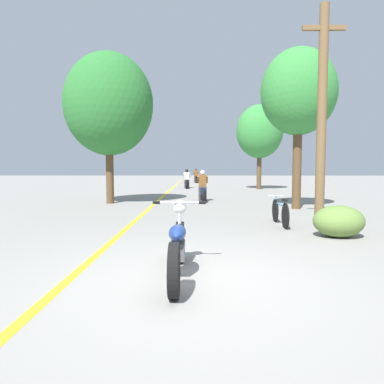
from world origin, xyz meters
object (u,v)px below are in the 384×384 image
object	(u,v)px
roadside_tree_right_far	(260,132)
motorcycle_rider_far	(196,177)
roadside_tree_right_near	(299,93)
motorcycle_foreground	(178,245)
bicycle_parked	(280,212)
utility_pole	(322,113)
motorcycle_rider_lead	(203,190)
roadside_tree_left	(109,105)
motorcycle_rider_mid	(187,181)

from	to	relation	value
roadside_tree_right_far	motorcycle_rider_far	xyz separation A→B (m)	(-4.42, 10.30, -3.46)
roadside_tree_right_near	motorcycle_foreground	xyz separation A→B (m)	(-3.97, -7.88, -3.78)
roadside_tree_right_far	bicycle_parked	distance (m)	15.67
roadside_tree_right_far	utility_pole	bearing A→B (deg)	-94.56
utility_pole	motorcycle_rider_lead	world-z (taller)	utility_pole
roadside_tree_right_near	motorcycle_foreground	distance (m)	9.60
roadside_tree_right_far	roadside_tree_left	xyz separation A→B (m)	(-8.08, -9.61, 0.13)
motorcycle_rider_lead	motorcycle_rider_mid	distance (m)	9.77
utility_pole	motorcycle_foreground	size ratio (longest dim) A/B	2.60
roadside_tree_right_near	motorcycle_rider_lead	bearing A→B (deg)	141.22
motorcycle_rider_mid	motorcycle_rider_lead	bearing A→B (deg)	-84.36
roadside_tree_right_near	roadside_tree_left	world-z (taller)	roadside_tree_left
motorcycle_rider_lead	motorcycle_rider_far	size ratio (longest dim) A/B	0.95
roadside_tree_right_near	roadside_tree_left	distance (m)	7.58
motorcycle_rider_mid	roadside_tree_left	bearing A→B (deg)	-105.70
roadside_tree_right_near	motorcycle_rider_far	bearing A→B (deg)	99.62
roadside_tree_right_near	roadside_tree_left	size ratio (longest dim) A/B	0.93
motorcycle_foreground	motorcycle_rider_mid	world-z (taller)	motorcycle_rider_mid
roadside_tree_right_far	motorcycle_rider_lead	size ratio (longest dim) A/B	2.94
roadside_tree_right_far	motorcycle_rider_far	distance (m)	11.73
motorcycle_rider_mid	bicycle_parked	world-z (taller)	motorcycle_rider_mid
roadside_tree_right_near	roadside_tree_right_far	distance (m)	11.48
roadside_tree_right_near	motorcycle_foreground	bearing A→B (deg)	-116.71
roadside_tree_right_near	roadside_tree_right_far	world-z (taller)	roadside_tree_right_far
bicycle_parked	motorcycle_rider_lead	bearing A→B (deg)	106.81
utility_pole	roadside_tree_right_near	bearing A→B (deg)	82.67
motorcycle_rider_lead	motorcycle_rider_mid	bearing A→B (deg)	95.64
utility_pole	motorcycle_rider_mid	world-z (taller)	utility_pole
roadside_tree_right_near	motorcycle_rider_mid	world-z (taller)	roadside_tree_right_near
utility_pole	roadside_tree_right_near	xyz separation A→B (m)	(0.47, 3.66, 1.30)
utility_pole	roadside_tree_right_far	xyz separation A→B (m)	(1.20, 15.11, 1.10)
roadside_tree_right_far	bicycle_parked	world-z (taller)	roadside_tree_right_far
roadside_tree_right_far	bicycle_parked	bearing A→B (deg)	-98.38
roadside_tree_left	motorcycle_rider_mid	size ratio (longest dim) A/B	2.94
motorcycle_foreground	motorcycle_rider_far	world-z (taller)	motorcycle_rider_far
motorcycle_rider_mid	motorcycle_rider_far	world-z (taller)	motorcycle_rider_far
motorcycle_rider_lead	motorcycle_rider_far	xyz separation A→B (m)	(-0.28, 19.02, 0.01)
roadside_tree_right_far	motorcycle_rider_mid	size ratio (longest dim) A/B	2.75
roadside_tree_right_near	bicycle_parked	bearing A→B (deg)	-112.30
utility_pole	roadside_tree_right_near	size ratio (longest dim) A/B	0.97
roadside_tree_right_far	motorcycle_foreground	xyz separation A→B (m)	(-4.70, -19.34, -3.57)
roadside_tree_left	motorcycle_rider_mid	xyz separation A→B (m)	(2.99, 10.62, -3.61)
motorcycle_rider_mid	roadside_tree_right_near	bearing A→B (deg)	-70.69
roadside_tree_left	bicycle_parked	bearing A→B (deg)	-42.93
roadside_tree_left	motorcycle_rider_lead	size ratio (longest dim) A/B	3.14
roadside_tree_right_near	motorcycle_rider_mid	xyz separation A→B (m)	(-4.36, 12.46, -3.68)
roadside_tree_left	motorcycle_rider_lead	distance (m)	5.43
roadside_tree_right_near	motorcycle_foreground	world-z (taller)	roadside_tree_right_near
utility_pole	roadside_tree_left	size ratio (longest dim) A/B	0.90
roadside_tree_right_far	motorcycle_rider_far	size ratio (longest dim) A/B	2.79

